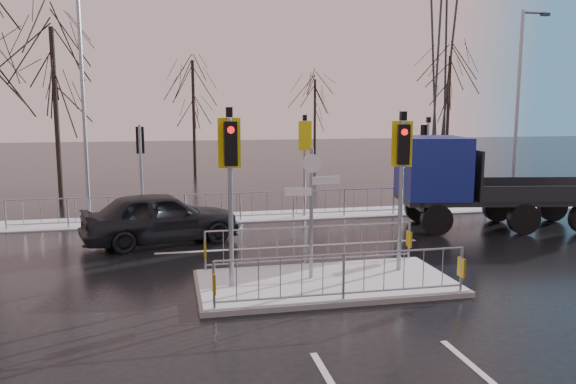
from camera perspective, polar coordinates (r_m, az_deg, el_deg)
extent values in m
plane|color=black|center=(13.38, 3.82, -9.46)|extent=(120.00, 120.00, 0.00)
cube|color=white|center=(21.52, -2.41, -2.46)|extent=(30.00, 2.00, 0.04)
cube|color=silver|center=(16.92, 0.31, -5.57)|extent=(8.00, 0.15, 0.01)
cube|color=slate|center=(13.36, 3.82, -9.22)|extent=(6.00, 3.00, 0.12)
cube|color=white|center=(13.34, 3.82, -8.91)|extent=(5.85, 2.85, 0.03)
cube|color=gold|center=(11.42, -7.53, -9.18)|extent=(0.05, 0.28, 0.42)
cube|color=gold|center=(12.97, 17.21, -7.33)|extent=(0.05, 0.28, 0.42)
cube|color=gold|center=(14.07, -8.42, -5.79)|extent=(0.05, 0.28, 0.42)
cube|color=gold|center=(15.35, 12.20, -4.68)|extent=(0.05, 0.28, 0.42)
cylinder|color=gray|center=(12.49, -5.86, -1.24)|extent=(0.11, 0.11, 3.80)
cube|color=black|center=(12.15, -5.86, 4.90)|extent=(0.28, 0.22, 0.95)
cylinder|color=red|center=(12.03, -5.83, 6.30)|extent=(0.16, 0.04, 0.16)
cube|color=yellow|center=(12.40, -5.99, 4.97)|extent=(0.50, 0.03, 1.10)
cube|color=black|center=(12.30, -6.00, 8.07)|extent=(0.14, 0.14, 0.22)
cylinder|color=gray|center=(13.95, 11.38, -0.54)|extent=(0.11, 0.11, 3.70)
cube|color=black|center=(13.63, 11.65, 4.74)|extent=(0.33, 0.28, 0.95)
cylinder|color=red|center=(13.50, 11.76, 5.98)|extent=(0.16, 0.08, 0.16)
cube|color=yellow|center=(13.88, 11.50, 4.81)|extent=(0.49, 0.16, 1.10)
cube|color=black|center=(13.78, 11.62, 7.57)|extent=(0.14, 0.14, 0.22)
cylinder|color=gray|center=(13.07, 2.38, -2.32)|extent=(0.09, 0.09, 3.10)
cube|color=silver|center=(13.04, 3.90, 1.20)|extent=(0.70, 0.14, 0.18)
cube|color=silver|center=(12.91, 1.02, 0.02)|extent=(0.62, 0.15, 0.18)
cylinder|color=silver|center=(12.87, 2.45, 2.91)|extent=(0.44, 0.03, 0.44)
cylinder|color=gray|center=(20.69, -14.69, 1.78)|extent=(0.11, 0.11, 3.50)
cube|color=black|center=(20.77, -14.79, 5.12)|extent=(0.28, 0.22, 0.95)
cylinder|color=red|center=(20.87, -14.81, 5.96)|extent=(0.16, 0.04, 0.16)
cylinder|color=gray|center=(21.26, 1.69, 2.36)|extent=(0.11, 0.11, 3.60)
cube|color=black|center=(21.33, 1.59, 5.75)|extent=(0.28, 0.22, 0.95)
cylinder|color=red|center=(21.43, 1.52, 6.57)|extent=(0.16, 0.04, 0.16)
cube|color=yellow|center=(21.09, 1.75, 5.72)|extent=(0.50, 0.03, 1.10)
cube|color=black|center=(21.14, 1.71, 7.55)|extent=(0.14, 0.14, 0.22)
cylinder|color=gray|center=(22.96, 13.92, 2.45)|extent=(0.11, 0.11, 3.50)
cube|color=black|center=(23.00, 13.73, 5.47)|extent=(0.33, 0.28, 0.95)
cylinder|color=red|center=(23.07, 13.58, 6.23)|extent=(0.16, 0.08, 0.16)
cube|color=black|center=(22.84, 14.09, 7.12)|extent=(0.14, 0.14, 0.22)
imported|color=black|center=(17.67, -12.76, -2.50)|extent=(5.07, 3.03, 1.62)
cylinder|color=black|center=(18.97, 14.86, -2.72)|extent=(1.07, 0.48, 1.03)
cylinder|color=black|center=(21.02, 13.17, -1.58)|extent=(1.07, 0.48, 1.03)
cylinder|color=black|center=(19.99, 22.82, -2.54)|extent=(1.07, 0.48, 1.03)
cylinder|color=black|center=(21.95, 20.48, -1.47)|extent=(1.07, 0.48, 1.03)
cylinder|color=black|center=(22.81, 25.28, -1.39)|extent=(1.07, 0.48, 1.03)
cube|color=black|center=(20.72, 20.62, -0.66)|extent=(7.12, 3.52, 0.17)
cube|color=navy|center=(19.79, 14.43, 2.47)|extent=(2.46, 2.80, 2.06)
cube|color=black|center=(20.06, 17.22, 3.62)|extent=(0.40, 2.04, 1.14)
cube|color=#2D3033|center=(19.78, 12.58, -0.82)|extent=(0.54, 2.36, 0.36)
cube|color=black|center=(21.16, 23.48, -0.24)|extent=(4.90, 3.23, 0.12)
cube|color=black|center=(20.21, 17.93, 2.03)|extent=(0.51, 2.45, 1.55)
cylinder|color=black|center=(25.15, -22.46, 6.89)|extent=(0.20, 0.20, 7.36)
cylinder|color=black|center=(34.28, -9.54, 7.31)|extent=(0.19, 0.19, 6.90)
cylinder|color=black|center=(37.48, 2.73, 6.81)|extent=(0.16, 0.16, 5.98)
cylinder|color=black|center=(37.56, 15.94, 7.55)|extent=(0.20, 0.20, 7.36)
cylinder|color=gray|center=(25.01, 22.25, 7.63)|extent=(0.14, 0.14, 8.00)
cylinder|color=gray|center=(25.58, 23.73, 16.33)|extent=(1.00, 0.10, 0.10)
cube|color=#2D3033|center=(25.85, 24.66, 16.07)|extent=(0.35, 0.18, 0.12)
cylinder|color=gray|center=(21.94, -20.05, 7.96)|extent=(0.14, 0.14, 8.20)
cylinder|color=#2D3033|center=(48.55, 15.77, 15.20)|extent=(1.18, 1.18, 19.97)
cylinder|color=#2D3033|center=(48.02, 14.45, 15.33)|extent=(1.18, 1.18, 19.97)
cylinder|color=#2D3033|center=(47.50, 16.46, 15.32)|extent=(1.18, 1.18, 19.97)
cylinder|color=#2D3033|center=(46.95, 15.13, 15.46)|extent=(1.18, 1.18, 19.97)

